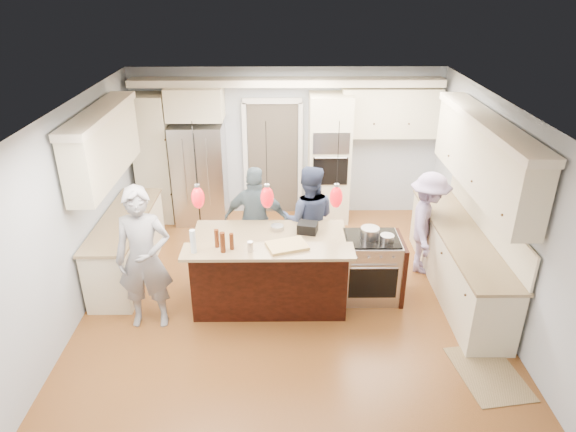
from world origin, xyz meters
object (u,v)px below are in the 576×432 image
person_bar_end (144,259)px  person_far_left (308,220)px  refrigerator (200,174)px  island_range (372,267)px  kitchen_island (270,269)px

person_bar_end → person_far_left: bearing=28.9°
refrigerator → person_far_left: bearing=-43.9°
island_range → person_bar_end: (-2.95, -0.60, 0.49)m
kitchen_island → refrigerator: bearing=116.9°
refrigerator → person_bar_end: (-0.24, -3.09, 0.05)m
person_far_left → kitchen_island: bearing=58.7°
person_far_left → refrigerator: bearing=-39.7°
person_bar_end → person_far_left: 2.47m
refrigerator → island_range: bearing=-42.6°
kitchen_island → island_range: size_ratio=2.28×
refrigerator → person_far_left: (1.86, -1.79, -0.06)m
island_range → person_bar_end: size_ratio=0.48×
refrigerator → island_range: 3.71m
refrigerator → kitchen_island: (1.30, -2.57, -0.42)m
refrigerator → person_far_left: size_ratio=1.07×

